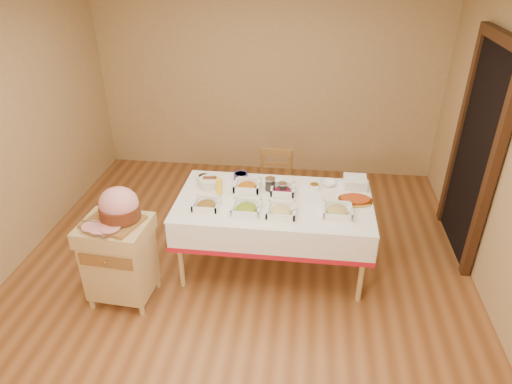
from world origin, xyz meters
TOP-DOWN VIEW (x-y plane):
  - room_shell at (0.00, 0.00)m, footprint 5.00×5.00m
  - doorway at (2.20, 0.90)m, footprint 0.09×1.10m
  - dining_table at (0.30, 0.30)m, footprint 1.82×1.02m
  - butcher_cart at (-1.00, -0.34)m, footprint 0.60×0.51m
  - dining_chair at (0.24, 1.14)m, footprint 0.38×0.36m
  - ham_on_board at (-0.95, -0.30)m, footprint 0.48×0.45m
  - serving_dish_a at (-0.30, 0.08)m, footprint 0.23×0.23m
  - serving_dish_b at (0.07, 0.06)m, footprint 0.25×0.25m
  - serving_dish_c at (0.38, 0.05)m, footprint 0.25×0.25m
  - serving_dish_d at (0.88, 0.12)m, footprint 0.26×0.26m
  - serving_dish_e at (0.02, 0.46)m, footprint 0.26×0.24m
  - serving_dish_f at (0.37, 0.43)m, footprint 0.23×0.22m
  - small_bowl_left at (-0.43, 0.59)m, footprint 0.13×0.13m
  - small_bowl_mid at (-0.07, 0.68)m, footprint 0.14×0.14m
  - small_bowl_right at (0.67, 0.56)m, footprint 0.11×0.11m
  - bowl_white_imported at (0.26, 0.60)m, footprint 0.15×0.15m
  - bowl_small_imported at (0.80, 0.65)m, footprint 0.16×0.16m
  - preserve_jar_left at (0.24, 0.48)m, footprint 0.10×0.10m
  - preserve_jar_right at (0.37, 0.43)m, footprint 0.09×0.09m
  - mustard_bottle at (-0.23, 0.36)m, footprint 0.06×0.06m
  - bread_basket at (-0.35, 0.49)m, footprint 0.22×0.22m
  - plate_stack at (1.06, 0.66)m, footprint 0.22×0.22m
  - brass_platter at (1.05, 0.35)m, footprint 0.32×0.23m

SIDE VIEW (x-z plane):
  - dining_chair at x=0.24m, z-range 0.01..0.86m
  - butcher_cart at x=-1.00m, z-range 0.05..0.86m
  - dining_table at x=0.30m, z-range 0.22..0.98m
  - bowl_white_imported at x=0.26m, z-range 0.76..0.79m
  - brass_platter at x=1.05m, z-range 0.76..0.80m
  - bowl_small_imported at x=0.80m, z-range 0.76..0.81m
  - small_bowl_right at x=0.67m, z-range 0.76..0.82m
  - serving_dish_d at x=0.88m, z-range 0.74..0.84m
  - serving_dish_a at x=-0.30m, z-range 0.74..0.84m
  - serving_dish_b at x=0.07m, z-range 0.74..0.84m
  - serving_dish_c at x=0.38m, z-range 0.74..0.84m
  - serving_dish_f at x=0.37m, z-range 0.74..0.85m
  - small_bowl_mid at x=-0.07m, z-range 0.76..0.82m
  - small_bowl_left at x=-0.43m, z-range 0.76..0.82m
  - serving_dish_e at x=0.02m, z-range 0.74..0.86m
  - bread_basket at x=-0.35m, z-range 0.75..0.85m
  - plate_stack at x=1.06m, z-range 0.76..0.85m
  - preserve_jar_right at x=0.37m, z-range 0.75..0.87m
  - preserve_jar_left at x=0.24m, z-range 0.75..0.88m
  - mustard_bottle at x=-0.23m, z-range 0.75..0.94m
  - ham_on_board at x=-0.95m, z-range 0.78..1.10m
  - doorway at x=2.20m, z-range 0.01..2.21m
  - room_shell at x=0.00m, z-range -1.20..3.80m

